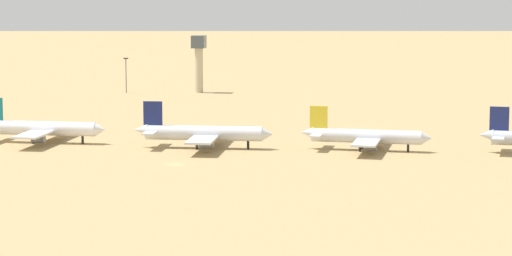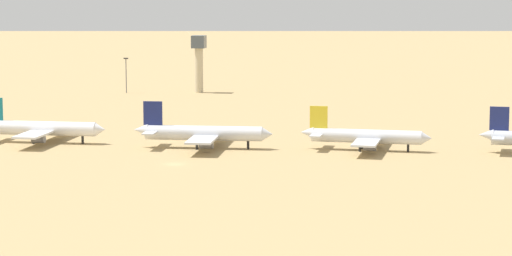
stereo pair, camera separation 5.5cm
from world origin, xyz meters
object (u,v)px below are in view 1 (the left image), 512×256
(parked_jet_yellow_3, at_px, (365,136))
(control_tower, at_px, (199,58))
(parked_jet_navy_2, at_px, (202,133))
(parked_jet_teal_1, at_px, (40,128))
(light_pole_mid, at_px, (126,72))

(parked_jet_yellow_3, distance_m, control_tower, 157.37)
(parked_jet_navy_2, distance_m, parked_jet_yellow_3, 41.64)
(parked_jet_teal_1, height_order, parked_jet_navy_2, parked_jet_navy_2)
(parked_jet_teal_1, relative_size, parked_jet_navy_2, 0.99)
(parked_jet_teal_1, relative_size, light_pole_mid, 2.60)
(parked_jet_yellow_3, bearing_deg, light_pole_mid, 130.83)
(parked_jet_navy_2, height_order, light_pole_mid, light_pole_mid)
(parked_jet_teal_1, distance_m, control_tower, 140.33)
(parked_jet_teal_1, height_order, light_pole_mid, light_pole_mid)
(parked_jet_yellow_3, bearing_deg, parked_jet_teal_1, -176.10)
(control_tower, height_order, light_pole_mid, control_tower)
(parked_jet_navy_2, relative_size, parked_jet_yellow_3, 1.08)
(parked_jet_yellow_3, bearing_deg, parked_jet_navy_2, -172.23)
(control_tower, distance_m, light_pole_mid, 29.13)
(parked_jet_navy_2, bearing_deg, light_pole_mid, 111.21)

